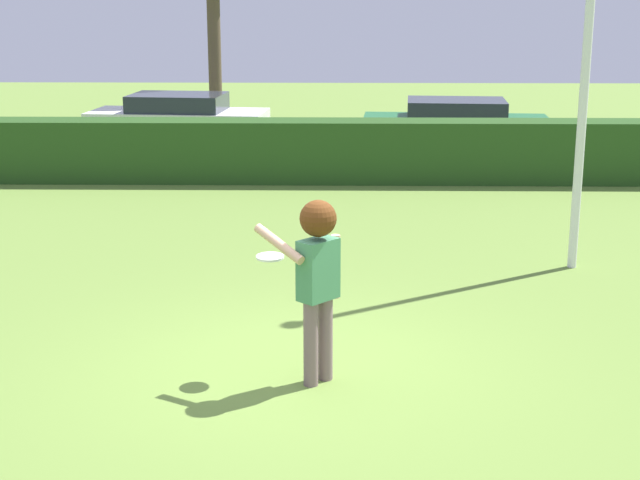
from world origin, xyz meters
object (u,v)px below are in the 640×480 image
object	(u,v)px
person	(317,267)
lamppost	(590,8)
frisbee	(270,257)
parked_car_white	(178,117)
parked_car_green	(456,124)

from	to	relation	value
person	lamppost	distance (m)	5.69
frisbee	person	bearing A→B (deg)	-31.96
frisbee	lamppost	distance (m)	5.78
lamppost	parked_car_white	size ratio (longest dim) A/B	1.43
person	lamppost	bearing A→B (deg)	49.43
lamppost	parked_car_green	xyz separation A→B (m)	(-0.50, 9.15, -2.74)
parked_car_white	lamppost	bearing A→B (deg)	-55.52
lamppost	parked_car_green	bearing A→B (deg)	93.10
person	parked_car_green	bearing A→B (deg)	77.55
parked_car_white	parked_car_green	size ratio (longest dim) A/B	1.01
person	parked_car_white	world-z (taller)	person
frisbee	parked_car_green	distance (m)	13.26
parked_car_white	parked_car_green	distance (m)	6.62
parked_car_white	parked_car_green	world-z (taller)	same
person	lamppost	size ratio (longest dim) A/B	0.29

